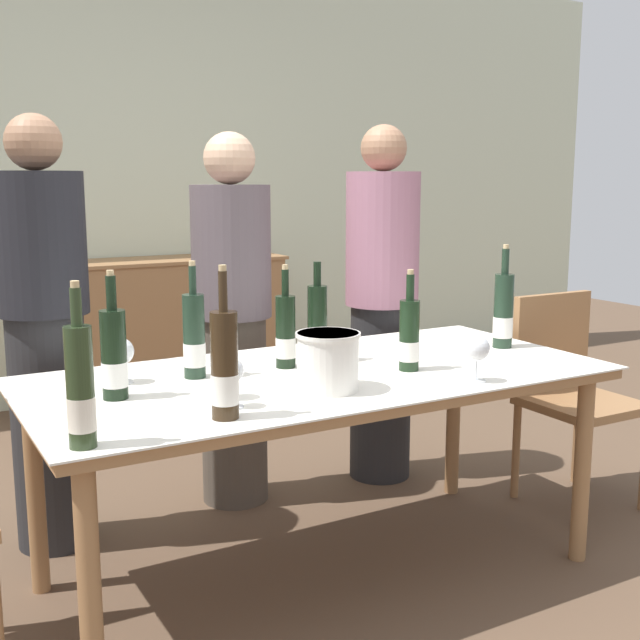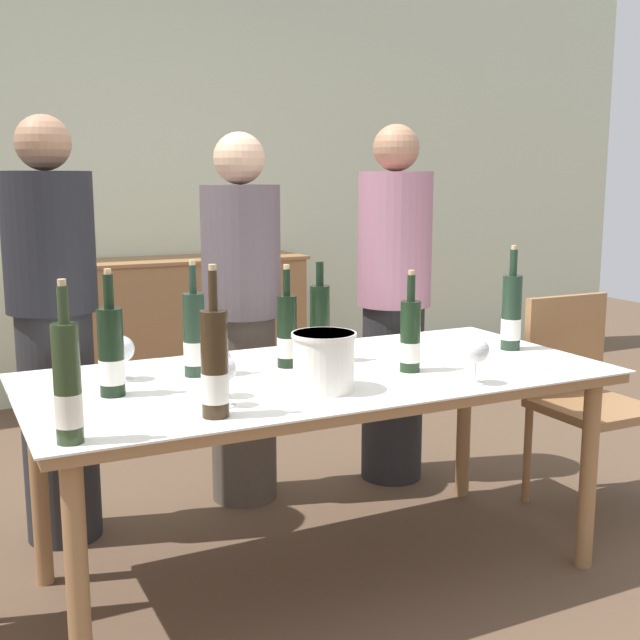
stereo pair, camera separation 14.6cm
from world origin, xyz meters
TOP-DOWN VIEW (x-y plane):
  - ground_plane at (0.00, 0.00)m, footprint 12.00×12.00m
  - back_wall at (0.00, 2.73)m, footprint 8.00×0.10m
  - sideboard_cabinet at (0.28, 2.44)m, footprint 1.49×0.46m
  - dining_table at (0.00, 0.00)m, footprint 1.95×0.92m
  - ice_bucket at (-0.09, -0.21)m, footprint 0.20×0.20m
  - wine_bottle_0 at (-0.69, 0.02)m, footprint 0.08×0.08m
  - wine_bottle_1 at (-0.48, -0.33)m, footprint 0.08×0.08m
  - wine_bottle_2 at (0.28, -0.12)m, footprint 0.07×0.07m
  - wine_bottle_3 at (-0.06, 0.13)m, footprint 0.07×0.07m
  - wine_bottle_4 at (0.07, 0.14)m, footprint 0.07×0.07m
  - wine_bottle_5 at (-0.88, -0.38)m, footprint 0.07×0.07m
  - wine_bottle_6 at (-0.39, 0.14)m, footprint 0.07×0.07m
  - wine_bottle_7 at (0.82, 0.01)m, footprint 0.08×0.08m
  - wine_glass_0 at (-0.43, -0.24)m, footprint 0.07×0.07m
  - wine_glass_1 at (-0.41, -0.14)m, footprint 0.08×0.08m
  - wine_glass_2 at (0.38, -0.35)m, footprint 0.08×0.08m
  - wine_glass_3 at (-0.62, 0.19)m, footprint 0.09×0.09m
  - chair_right_end at (1.27, 0.08)m, footprint 0.42×0.42m
  - person_host at (-0.75, 0.72)m, footprint 0.33×0.33m
  - person_guest_left at (0.01, 0.77)m, footprint 0.33×0.33m
  - person_guest_right at (0.72, 0.70)m, footprint 0.33×0.33m

SIDE VIEW (x-z plane):
  - ground_plane at x=0.00m, z-range 0.00..0.00m
  - sideboard_cabinet at x=0.28m, z-range 0.00..0.89m
  - chair_right_end at x=1.27m, z-range 0.07..0.95m
  - dining_table at x=0.00m, z-range 0.30..1.03m
  - person_guest_left at x=0.01m, z-range 0.00..1.56m
  - person_host at x=-0.75m, z-range 0.00..1.60m
  - person_guest_right at x=0.72m, z-range 0.00..1.61m
  - ice_bucket at x=-0.09m, z-range 0.74..0.92m
  - wine_glass_3 at x=-0.62m, z-range 0.76..0.90m
  - wine_glass_0 at x=-0.43m, z-range 0.76..0.90m
  - wine_glass_2 at x=0.38m, z-range 0.76..0.91m
  - wine_glass_1 at x=-0.41m, z-range 0.76..0.92m
  - wine_bottle_2 at x=0.28m, z-range 0.67..1.02m
  - wine_bottle_3 at x=-0.06m, z-range 0.67..1.03m
  - wine_bottle_0 at x=-0.69m, z-range 0.67..1.05m
  - wine_bottle_4 at x=0.07m, z-range 0.68..1.04m
  - wine_bottle_6 at x=-0.39m, z-range 0.67..1.05m
  - wine_bottle_7 at x=0.82m, z-range 0.67..1.07m
  - wine_bottle_1 at x=-0.48m, z-range 0.66..1.08m
  - wine_bottle_5 at x=-0.88m, z-range 0.67..1.08m
  - back_wall at x=0.00m, z-range 0.00..2.80m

